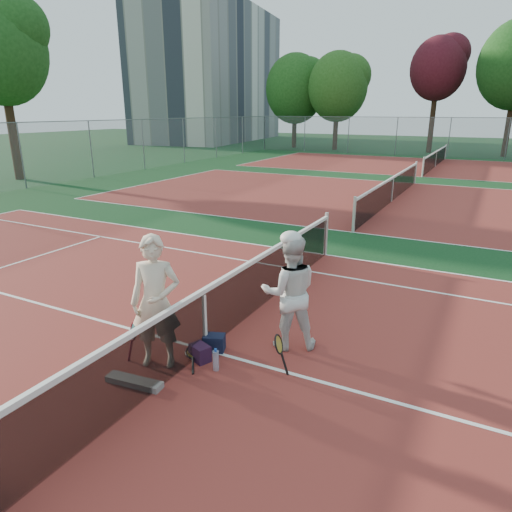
# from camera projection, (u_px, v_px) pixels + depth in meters

# --- Properties ---
(ground) EXTENTS (130.00, 130.00, 0.00)m
(ground) POSITION_uv_depth(u_px,v_px,m) (206.00, 350.00, 7.03)
(ground) COLOR #0E3516
(ground) RESTS_ON ground
(court_main) EXTENTS (23.77, 10.97, 0.01)m
(court_main) POSITION_uv_depth(u_px,v_px,m) (206.00, 350.00, 7.03)
(court_main) COLOR maroon
(court_main) RESTS_ON ground
(court_far_a) EXTENTS (23.77, 10.97, 0.01)m
(court_far_a) POSITION_uv_depth(u_px,v_px,m) (391.00, 202.00, 18.42)
(court_far_a) COLOR maroon
(court_far_a) RESTS_ON ground
(court_far_b) EXTENTS (23.77, 10.97, 0.01)m
(court_far_b) POSITION_uv_depth(u_px,v_px,m) (435.00, 167.00, 29.82)
(court_far_b) COLOR maroon
(court_far_b) RESTS_ON ground
(net_main) EXTENTS (0.10, 10.98, 1.02)m
(net_main) POSITION_uv_depth(u_px,v_px,m) (205.00, 320.00, 6.87)
(net_main) COLOR black
(net_main) RESTS_ON ground
(net_far_a) EXTENTS (0.10, 10.98, 1.02)m
(net_far_a) POSITION_uv_depth(u_px,v_px,m) (392.00, 189.00, 18.27)
(net_far_a) COLOR black
(net_far_a) RESTS_ON ground
(net_far_b) EXTENTS (0.10, 10.98, 1.02)m
(net_far_b) POSITION_uv_depth(u_px,v_px,m) (436.00, 159.00, 29.66)
(net_far_b) COLOR black
(net_far_b) RESTS_ON ground
(fence_back) EXTENTS (32.00, 0.06, 3.00)m
(fence_back) POSITION_uv_depth(u_px,v_px,m) (449.00, 138.00, 35.27)
(fence_back) COLOR slate
(fence_back) RESTS_ON ground
(apartment_block) EXTENTS (12.96, 23.18, 15.00)m
(apartment_block) POSITION_uv_depth(u_px,v_px,m) (212.00, 75.00, 54.22)
(apartment_block) COLOR beige
(apartment_block) RESTS_ON ground
(player_a) EXTENTS (0.83, 0.71, 1.94)m
(player_a) POSITION_uv_depth(u_px,v_px,m) (156.00, 302.00, 6.37)
(player_a) COLOR beige
(player_a) RESTS_ON ground
(player_b) EXTENTS (1.09, 1.03, 1.79)m
(player_b) POSITION_uv_depth(u_px,v_px,m) (290.00, 293.00, 6.90)
(player_b) COLOR silver
(player_b) RESTS_ON ground
(racket_red) EXTENTS (0.32, 0.29, 0.59)m
(racket_red) POSITION_uv_depth(u_px,v_px,m) (135.00, 341.00, 6.69)
(racket_red) COLOR maroon
(racket_red) RESTS_ON ground
(racket_black_held) EXTENTS (0.24, 0.29, 0.58)m
(racket_black_held) POSITION_uv_depth(u_px,v_px,m) (279.00, 355.00, 6.33)
(racket_black_held) COLOR black
(racket_black_held) RESTS_ON ground
(racket_spare) EXTENTS (0.56, 0.64, 0.13)m
(racket_spare) POSITION_uv_depth(u_px,v_px,m) (193.00, 354.00, 6.79)
(racket_spare) COLOR black
(racket_spare) RESTS_ON ground
(sports_bag_navy) EXTENTS (0.38, 0.32, 0.26)m
(sports_bag_navy) POSITION_uv_depth(u_px,v_px,m) (214.00, 343.00, 6.98)
(sports_bag_navy) COLOR black
(sports_bag_navy) RESTS_ON ground
(sports_bag_purple) EXTENTS (0.36, 0.31, 0.25)m
(sports_bag_purple) POSITION_uv_depth(u_px,v_px,m) (200.00, 353.00, 6.71)
(sports_bag_purple) COLOR black
(sports_bag_purple) RESTS_ON ground
(net_cover_canvas) EXTENTS (0.83, 0.28, 0.09)m
(net_cover_canvas) POSITION_uv_depth(u_px,v_px,m) (134.00, 382.00, 6.13)
(net_cover_canvas) COLOR slate
(net_cover_canvas) RESTS_ON ground
(water_bottle) EXTENTS (0.09, 0.09, 0.30)m
(water_bottle) POSITION_uv_depth(u_px,v_px,m) (216.00, 361.00, 6.44)
(water_bottle) COLOR silver
(water_bottle) RESTS_ON ground
(tree_back_0) EXTENTS (5.65, 5.65, 8.72)m
(tree_back_0) POSITION_uv_depth(u_px,v_px,m) (295.00, 89.00, 43.66)
(tree_back_0) COLOR #382314
(tree_back_0) RESTS_ON ground
(tree_back_1) EXTENTS (5.32, 5.32, 8.59)m
(tree_back_1) POSITION_uv_depth(u_px,v_px,m) (338.00, 87.00, 40.99)
(tree_back_1) COLOR #382314
(tree_back_1) RESTS_ON ground
(tree_back_maroon) EXTENTS (4.47, 4.47, 9.37)m
(tree_back_maroon) POSITION_uv_depth(u_px,v_px,m) (438.00, 69.00, 37.64)
(tree_back_maroon) COLOR #382314
(tree_back_maroon) RESTS_ON ground
(tree_left_1) EXTENTS (4.53, 4.53, 8.91)m
(tree_left_1) POSITION_uv_depth(u_px,v_px,m) (0.00, 52.00, 22.49)
(tree_left_1) COLOR #382314
(tree_left_1) RESTS_ON ground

